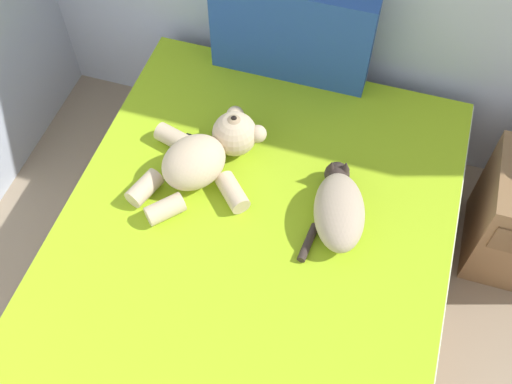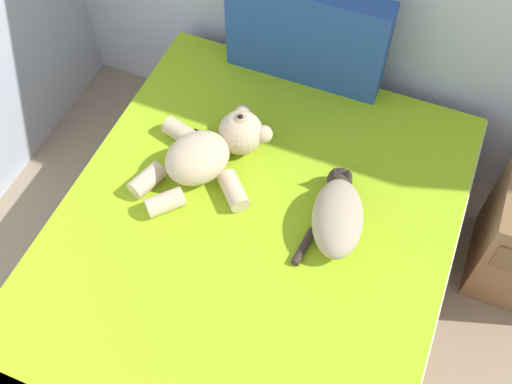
{
  "view_description": "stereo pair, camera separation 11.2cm",
  "coord_description": "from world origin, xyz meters",
  "px_view_note": "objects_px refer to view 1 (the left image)",
  "views": [
    {
      "loc": [
        1.69,
        1.61,
        2.52
      ],
      "look_at": [
        1.32,
        2.83,
        0.62
      ],
      "focal_mm": 42.57,
      "sensor_mm": 36.0,
      "label": 1
    },
    {
      "loc": [
        1.8,
        1.64,
        2.52
      ],
      "look_at": [
        1.32,
        2.83,
        0.62
      ],
      "focal_mm": 42.57,
      "sensor_mm": 36.0,
      "label": 2
    }
  ],
  "objects_px": {
    "cat": "(339,208)",
    "teddy_bear": "(206,155)",
    "bed": "(246,286)",
    "patterned_cushion": "(291,33)",
    "cell_phone": "(200,145)"
  },
  "relations": [
    {
      "from": "cat",
      "to": "teddy_bear",
      "type": "relative_size",
      "value": 0.74
    },
    {
      "from": "bed",
      "to": "patterned_cushion",
      "type": "xyz_separation_m",
      "value": [
        -0.09,
        0.95,
        0.5
      ]
    },
    {
      "from": "cat",
      "to": "teddy_bear",
      "type": "height_order",
      "value": "teddy_bear"
    },
    {
      "from": "bed",
      "to": "patterned_cushion",
      "type": "relative_size",
      "value": 2.99
    },
    {
      "from": "bed",
      "to": "cell_phone",
      "type": "distance_m",
      "value": 0.61
    },
    {
      "from": "bed",
      "to": "teddy_bear",
      "type": "height_order",
      "value": "teddy_bear"
    },
    {
      "from": "bed",
      "to": "cell_phone",
      "type": "height_order",
      "value": "cell_phone"
    },
    {
      "from": "bed",
      "to": "teddy_bear",
      "type": "distance_m",
      "value": 0.55
    },
    {
      "from": "bed",
      "to": "patterned_cushion",
      "type": "distance_m",
      "value": 1.08
    },
    {
      "from": "teddy_bear",
      "to": "cell_phone",
      "type": "bearing_deg",
      "value": 124.95
    },
    {
      "from": "patterned_cushion",
      "to": "teddy_bear",
      "type": "bearing_deg",
      "value": -105.56
    },
    {
      "from": "cat",
      "to": "cell_phone",
      "type": "height_order",
      "value": "cat"
    },
    {
      "from": "bed",
      "to": "teddy_bear",
      "type": "bearing_deg",
      "value": 128.46
    },
    {
      "from": "bed",
      "to": "cat",
      "type": "height_order",
      "value": "cat"
    },
    {
      "from": "cell_phone",
      "to": "patterned_cushion",
      "type": "bearing_deg",
      "value": 65.11
    }
  ]
}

